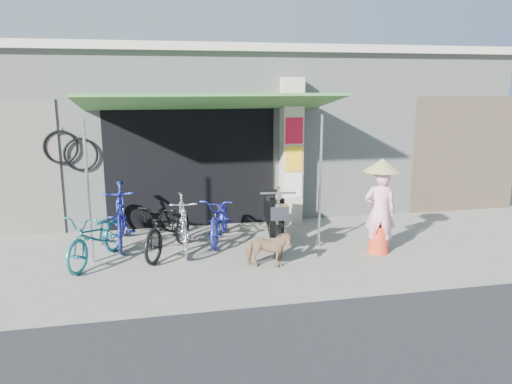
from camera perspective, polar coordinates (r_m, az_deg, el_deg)
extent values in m
plane|color=gray|center=(8.20, 2.86, -8.24)|extent=(80.00, 80.00, 0.00)
cube|color=#9BA199|center=(12.73, -3.01, 7.19)|extent=(12.00, 5.00, 3.50)
cube|color=beige|center=(12.70, -3.10, 15.44)|extent=(12.30, 5.30, 0.16)
cube|color=black|center=(10.16, -7.41, 2.98)|extent=(3.40, 0.06, 2.50)
cube|color=black|center=(10.31, -7.31, -0.86)|extent=(3.06, 0.04, 1.10)
torus|color=black|center=(10.13, -19.39, 4.07)|extent=(0.65, 0.05, 0.65)
cylinder|color=silver|center=(10.11, -19.50, 5.88)|extent=(0.02, 0.02, 0.12)
torus|color=black|center=(10.16, -21.41, 4.80)|extent=(0.65, 0.05, 0.65)
cylinder|color=silver|center=(10.15, -21.53, 6.60)|extent=(0.02, 0.02, 0.12)
cube|color=beige|center=(10.36, 4.01, 4.63)|extent=(0.42, 0.42, 3.00)
cube|color=red|center=(10.10, 4.40, 7.00)|extent=(0.36, 0.02, 0.52)
cube|color=yellow|center=(10.17, 4.35, 3.80)|extent=(0.36, 0.02, 0.52)
cube|color=white|center=(10.27, 4.30, 0.70)|extent=(0.36, 0.02, 0.50)
cube|color=#3A7233|center=(9.14, -5.23, 10.20)|extent=(4.60, 1.88, 0.35)
cylinder|color=silver|center=(8.40, -18.64, 0.00)|extent=(0.05, 0.05, 2.36)
cylinder|color=silver|center=(8.83, 7.34, 1.12)|extent=(0.05, 0.05, 2.36)
cube|color=brown|center=(12.32, 22.75, 3.98)|extent=(2.60, 0.06, 2.60)
imported|color=#1A6D75|center=(8.53, -17.77, -4.90)|extent=(1.23, 1.77, 0.88)
imported|color=navy|center=(9.33, -15.20, -2.54)|extent=(0.55, 1.86, 1.11)
imported|color=black|center=(8.69, -9.92, -4.03)|extent=(1.33, 1.84, 0.92)
imported|color=silver|center=(8.81, -8.35, -3.53)|extent=(0.48, 1.64, 0.99)
imported|color=navy|center=(9.27, -4.11, -3.01)|extent=(1.04, 1.75, 0.87)
imported|color=tan|center=(7.95, 1.37, -6.58)|extent=(0.78, 0.51, 0.61)
torus|color=black|center=(8.28, 2.52, -5.86)|extent=(0.19, 0.60, 0.59)
torus|color=black|center=(9.67, 1.72, -3.20)|extent=(0.19, 0.60, 0.59)
cube|color=black|center=(8.95, 2.09, -3.92)|extent=(0.41, 1.08, 0.11)
cube|color=black|center=(9.26, 1.90, -1.79)|extent=(0.38, 0.65, 0.38)
cube|color=black|center=(9.21, 1.91, -0.37)|extent=(0.36, 0.65, 0.10)
cube|color=black|center=(8.38, 2.40, -2.82)|extent=(0.26, 0.15, 0.62)
cylinder|color=silver|center=(8.10, 2.55, -0.12)|extent=(0.58, 0.13, 0.04)
cube|color=silver|center=(7.96, 2.67, -2.31)|extent=(0.32, 0.27, 0.22)
imported|color=#FFABBF|center=(8.80, 13.98, -2.16)|extent=(0.62, 0.49, 1.47)
cone|color=red|center=(8.94, 13.81, -5.29)|extent=(0.38, 0.38, 0.46)
cone|color=tan|center=(8.64, 14.25, 3.01)|extent=(0.64, 0.64, 0.22)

